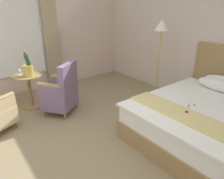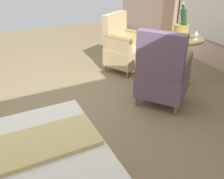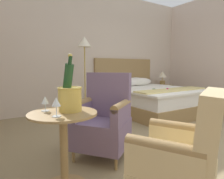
{
  "view_description": "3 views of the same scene",
  "coord_description": "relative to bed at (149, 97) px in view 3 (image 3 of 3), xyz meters",
  "views": [
    {
      "loc": [
        2.14,
        -0.77,
        1.94
      ],
      "look_at": [
        -0.48,
        1.28,
        0.59
      ],
      "focal_mm": 32.0,
      "sensor_mm": 36.0,
      "label": 1
    },
    {
      "loc": [
        0.57,
        2.93,
        1.78
      ],
      "look_at": [
        -0.35,
        1.07,
        0.64
      ],
      "focal_mm": 40.0,
      "sensor_mm": 36.0,
      "label": 2
    },
    {
      "loc": [
        -2.48,
        -1.4,
        1.09
      ],
      "look_at": [
        -0.83,
        1.15,
        0.75
      ],
      "focal_mm": 32.0,
      "sensor_mm": 36.0,
      "label": 3
    }
  ],
  "objects": [
    {
      "name": "floor_lamp_brass",
      "position": [
        -1.5,
        0.46,
        1.09
      ],
      "size": [
        0.3,
        0.3,
        1.75
      ],
      "color": "tan",
      "rests_on": "ground"
    },
    {
      "name": "ground_plane",
      "position": [
        -0.92,
        -2.18,
        -0.34
      ],
      "size": [
        7.99,
        7.99,
        0.0
      ],
      "primitive_type": "plane",
      "color": "#8C7956"
    },
    {
      "name": "armchair_facing_bed",
      "position": [
        -2.3,
        -2.75,
        0.07
      ],
      "size": [
        0.73,
        0.73,
        0.95
      ],
      "color": "#997849",
      "rests_on": "ground"
    },
    {
      "name": "armchair_by_window",
      "position": [
        -2.2,
        -1.53,
        0.1
      ],
      "size": [
        0.8,
        0.81,
        1.02
      ],
      "color": "#997849",
      "rests_on": "ground"
    },
    {
      "name": "bed",
      "position": [
        0.0,
        0.0,
        0.0
      ],
      "size": [
        1.91,
        2.26,
        1.32
      ],
      "color": "#997849",
      "rests_on": "ground"
    },
    {
      "name": "wine_glass_near_bucket",
      "position": [
        -2.96,
        -1.81,
        0.45
      ],
      "size": [
        0.07,
        0.07,
        0.13
      ],
      "color": "white",
      "rests_on": "side_table_round"
    },
    {
      "name": "champagne_bucket",
      "position": [
        -2.77,
        -1.92,
        0.5
      ],
      "size": [
        0.21,
        0.21,
        0.5
      ],
      "color": "gold",
      "rests_on": "side_table_round"
    },
    {
      "name": "nightstand",
      "position": [
        1.21,
        0.69,
        -0.07
      ],
      "size": [
        0.48,
        0.47,
        0.55
      ],
      "color": "#997849",
      "rests_on": "ground"
    },
    {
      "name": "wall_headboard_side",
      "position": [
        -0.92,
        1.13,
        1.17
      ],
      "size": [
        5.87,
        0.12,
        3.03
      ],
      "color": "beige",
      "rests_on": "ground"
    },
    {
      "name": "bedside_lamp",
      "position": [
        1.21,
        0.69,
        0.46
      ],
      "size": [
        0.25,
        0.25,
        0.41
      ],
      "color": "olive",
      "rests_on": "nightstand"
    },
    {
      "name": "side_table_round",
      "position": [
        -2.84,
        -1.94,
        0.06
      ],
      "size": [
        0.59,
        0.59,
        0.7
      ],
      "color": "#997849",
      "rests_on": "ground"
    },
    {
      "name": "wine_glass_near_edge",
      "position": [
        -2.93,
        -2.06,
        0.47
      ],
      "size": [
        0.07,
        0.07,
        0.16
      ],
      "color": "white",
      "rests_on": "side_table_round"
    }
  ]
}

